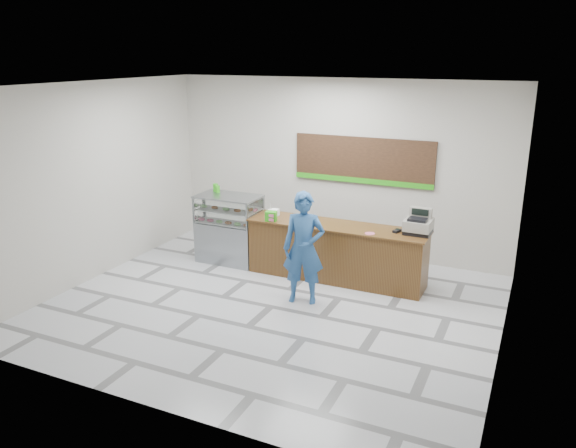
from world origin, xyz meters
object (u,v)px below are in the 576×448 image
at_px(sales_counter, 336,252).
at_px(cash_register, 419,224).
at_px(customer, 304,248).
at_px(serving_tray, 306,220).
at_px(display_case, 229,228).

xyz_separation_m(sales_counter, cash_register, (1.41, 0.13, 0.67)).
bearing_deg(customer, cash_register, 23.78).
height_order(serving_tray, customer, customer).
distance_m(display_case, serving_tray, 1.66).
bearing_deg(display_case, customer, -28.53).
height_order(cash_register, customer, customer).
distance_m(sales_counter, customer, 1.20).
bearing_deg(sales_counter, customer, -98.17).
xyz_separation_m(sales_counter, display_case, (-2.22, -0.00, 0.16)).
height_order(sales_counter, cash_register, cash_register).
xyz_separation_m(display_case, serving_tray, (1.62, 0.01, 0.36)).
bearing_deg(sales_counter, cash_register, 5.27).
xyz_separation_m(cash_register, serving_tray, (-2.01, -0.12, -0.15)).
distance_m(display_case, customer, 2.36).
height_order(display_case, serving_tray, display_case).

